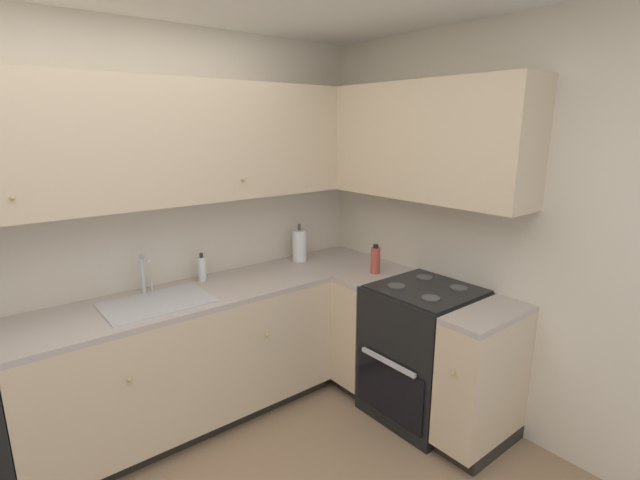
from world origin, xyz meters
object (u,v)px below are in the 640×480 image
(oven_range, at_px, (424,351))
(paper_towel_roll, at_px, (299,245))
(oil_bottle, at_px, (375,260))
(soap_bottle, at_px, (202,269))

(oven_range, relative_size, paper_towel_roll, 3.43)
(oil_bottle, bearing_deg, oven_range, -87.56)
(soap_bottle, xyz_separation_m, paper_towel_roll, (0.80, -0.02, 0.04))
(oven_range, height_order, soap_bottle, soap_bottle)
(soap_bottle, bearing_deg, paper_towel_roll, -1.44)
(oven_range, distance_m, soap_bottle, 1.58)
(oven_range, xyz_separation_m, soap_bottle, (-1.05, 1.06, 0.52))
(paper_towel_roll, bearing_deg, oil_bottle, -68.43)
(oil_bottle, bearing_deg, paper_towel_roll, 111.57)
(paper_towel_roll, distance_m, oil_bottle, 0.63)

